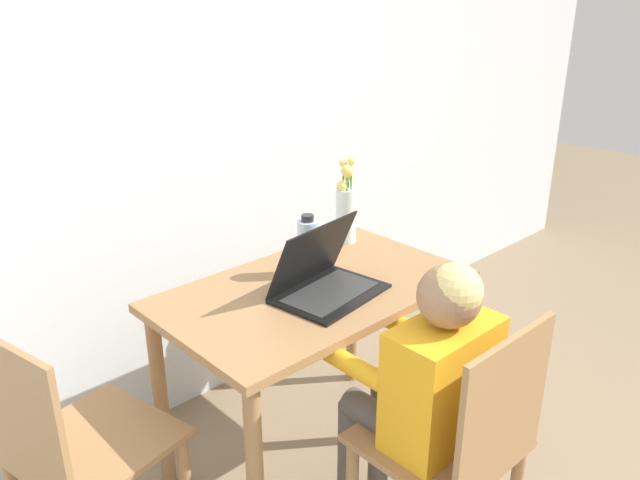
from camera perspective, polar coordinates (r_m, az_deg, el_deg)
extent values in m
cube|color=silver|center=(2.31, -17.32, 11.10)|extent=(6.40, 0.05, 2.50)
cube|color=olive|center=(2.12, -0.58, -4.62)|extent=(1.04, 0.63, 0.03)
cylinder|color=olive|center=(2.46, 11.95, -10.64)|extent=(0.05, 0.05, 0.68)
cylinder|color=olive|center=(2.26, -14.34, -14.07)|extent=(0.05, 0.05, 0.68)
cylinder|color=olive|center=(2.74, 2.96, -6.54)|extent=(0.05, 0.05, 0.68)
cube|color=olive|center=(1.90, 10.64, -17.57)|extent=(0.40, 0.40, 0.02)
cube|color=olive|center=(1.69, 16.46, -14.57)|extent=(0.38, 0.02, 0.41)
cylinder|color=olive|center=(2.23, 9.38, -18.24)|extent=(0.04, 0.04, 0.44)
cube|color=olive|center=(1.97, -19.90, -17.02)|extent=(0.47, 0.47, 0.02)
cube|color=olive|center=(1.77, -25.90, -14.18)|extent=(0.10, 0.38, 0.41)
cylinder|color=olive|center=(2.29, -18.23, -17.79)|extent=(0.04, 0.04, 0.44)
cube|color=orange|center=(1.78, 11.08, -12.77)|extent=(0.33, 0.18, 0.36)
sphere|color=#936B4C|center=(1.65, 11.74, -5.05)|extent=(0.17, 0.17, 0.17)
sphere|color=#D8BC72|center=(1.63, 12.22, -4.55)|extent=(0.15, 0.15, 0.15)
cylinder|color=#4C4742|center=(2.00, 8.73, -14.35)|extent=(0.09, 0.28, 0.09)
cylinder|color=#4C4742|center=(1.90, 5.82, -16.20)|extent=(0.09, 0.28, 0.09)
cylinder|color=#4C4742|center=(2.21, 5.42, -17.93)|extent=(0.07, 0.07, 0.46)
cylinder|color=#4C4742|center=(2.13, 2.60, -19.69)|extent=(0.07, 0.07, 0.46)
cylinder|color=orange|center=(1.97, 8.66, -8.31)|extent=(0.06, 0.24, 0.06)
cylinder|color=orange|center=(1.79, 2.94, -11.39)|extent=(0.06, 0.24, 0.06)
cube|color=black|center=(2.05, 0.96, -4.92)|extent=(0.39, 0.30, 0.01)
cube|color=#2D2D2D|center=(2.05, 0.96, -4.77)|extent=(0.33, 0.22, 0.00)
cube|color=black|center=(2.04, -0.69, -1.34)|extent=(0.37, 0.15, 0.23)
cube|color=#19284C|center=(2.05, -0.76, -1.28)|extent=(0.33, 0.13, 0.20)
cylinder|color=silver|center=(2.45, 2.38, 2.25)|extent=(0.08, 0.08, 0.22)
cylinder|color=#3D7A38|center=(2.45, 2.59, 3.33)|extent=(0.01, 0.01, 0.22)
sphere|color=#EFDB66|center=(2.42, 2.63, 5.77)|extent=(0.04, 0.04, 0.04)
cylinder|color=#3D7A38|center=(2.44, 2.10, 3.93)|extent=(0.01, 0.01, 0.27)
sphere|color=#EFDB66|center=(2.40, 2.14, 7.03)|extent=(0.03, 0.03, 0.03)
cylinder|color=#3D7A38|center=(2.43, 2.00, 2.83)|extent=(0.01, 0.01, 0.19)
sphere|color=#EFDB66|center=(2.41, 2.03, 4.94)|extent=(0.05, 0.05, 0.05)
cylinder|color=#3D7A38|center=(2.41, 2.47, 3.45)|extent=(0.01, 0.01, 0.25)
sphere|color=#EFDB66|center=(2.38, 2.51, 6.32)|extent=(0.05, 0.05, 0.05)
cylinder|color=#3D7A38|center=(2.42, 2.84, 3.95)|extent=(0.01, 0.01, 0.29)
sphere|color=#EFDB66|center=(2.38, 2.90, 7.22)|extent=(0.03, 0.03, 0.03)
cylinder|color=silver|center=(2.16, -1.13, -0.76)|extent=(0.07, 0.07, 0.20)
cylinder|color=#262628|center=(2.12, -1.15, 2.02)|extent=(0.04, 0.04, 0.02)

